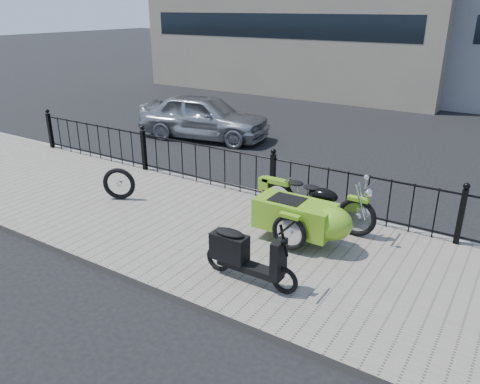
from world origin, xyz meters
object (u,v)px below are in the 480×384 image
Objects in this scene: motorcycle_sidecar at (308,214)px; spare_tire at (119,184)px; sedan_car at (204,116)px; scooter at (244,255)px.

spare_tire is (-3.99, -0.41, -0.14)m from motorcycle_sidecar.
scooter is at bearing -149.74° from sedan_car.
sedan_car reaches higher than scooter.
motorcycle_sidecar is at bearing 80.93° from scooter.
motorcycle_sidecar is 7.32m from sedan_car.
motorcycle_sidecar is at bearing -140.06° from sedan_car.
spare_tire is at bearing -172.42° from sedan_car.
motorcycle_sidecar reaches higher than spare_tire.
spare_tire is at bearing 162.39° from scooter.
motorcycle_sidecar is 1.62m from scooter.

